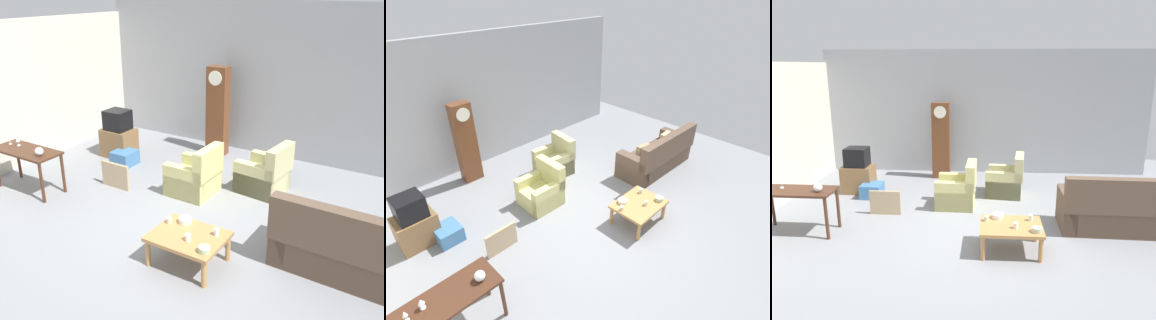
# 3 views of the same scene
# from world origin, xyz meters

# --- Properties ---
(ground_plane) EXTENTS (10.40, 10.40, 0.00)m
(ground_plane) POSITION_xyz_m (0.00, 0.00, 0.00)
(ground_plane) COLOR gray
(garage_door_wall) EXTENTS (8.40, 0.16, 3.20)m
(garage_door_wall) POSITION_xyz_m (0.00, 3.60, 1.60)
(garage_door_wall) COLOR #9EA0A5
(garage_door_wall) RESTS_ON ground_plane
(couch_floral) EXTENTS (2.12, 0.93, 1.04)m
(couch_floral) POSITION_xyz_m (2.45, 0.08, 0.35)
(couch_floral) COLOR brown
(couch_floral) RESTS_ON ground_plane
(armchair_olive_near) EXTENTS (0.80, 0.77, 0.92)m
(armchair_olive_near) POSITION_xyz_m (-0.49, 1.05, 0.31)
(armchair_olive_near) COLOR #CCC67A
(armchair_olive_near) RESTS_ON ground_plane
(armchair_olive_far) EXTENTS (0.87, 0.84, 0.92)m
(armchair_olive_far) POSITION_xyz_m (0.53, 1.78, 0.31)
(armchair_olive_far) COLOR #C0BC83
(armchair_olive_far) RESTS_ON ground_plane
(coffee_table_wood) EXTENTS (0.96, 0.76, 0.43)m
(coffee_table_wood) POSITION_xyz_m (0.49, -0.75, 0.37)
(coffee_table_wood) COLOR #B27F47
(coffee_table_wood) RESTS_ON ground_plane
(console_table_dark) EXTENTS (1.30, 0.56, 0.77)m
(console_table_dark) POSITION_xyz_m (-3.12, -0.35, 0.66)
(console_table_dark) COLOR #472819
(console_table_dark) RESTS_ON ground_plane
(grandfather_clock) EXTENTS (0.44, 0.30, 1.92)m
(grandfather_clock) POSITION_xyz_m (-1.08, 2.99, 0.97)
(grandfather_clock) COLOR brown
(grandfather_clock) RESTS_ON ground_plane
(tv_stand_cabinet) EXTENTS (0.68, 0.52, 0.61)m
(tv_stand_cabinet) POSITION_xyz_m (-2.82, 1.75, 0.30)
(tv_stand_cabinet) COLOR brown
(tv_stand_cabinet) RESTS_ON ground_plane
(tv_crt) EXTENTS (0.48, 0.44, 0.42)m
(tv_crt) POSITION_xyz_m (-2.82, 1.75, 0.82)
(tv_crt) COLOR black
(tv_crt) RESTS_ON tv_stand_cabinet
(framed_picture_leaning) EXTENTS (0.60, 0.05, 0.48)m
(framed_picture_leaning) POSITION_xyz_m (-1.86, 0.50, 0.24)
(framed_picture_leaning) COLOR tan
(framed_picture_leaning) RESTS_ON ground_plane
(storage_box_blue) EXTENTS (0.43, 0.47, 0.30)m
(storage_box_blue) POSITION_xyz_m (-2.42, 1.43, 0.15)
(storage_box_blue) COLOR teal
(storage_box_blue) RESTS_ON ground_plane
(glass_dome_cloche) EXTENTS (0.15, 0.15, 0.15)m
(glass_dome_cloche) POSITION_xyz_m (-2.70, -0.41, 0.84)
(glass_dome_cloche) COLOR silver
(glass_dome_cloche) RESTS_ON console_table_dark
(cup_white_porcelain) EXTENTS (0.07, 0.07, 0.09)m
(cup_white_porcelain) POSITION_xyz_m (0.55, -0.86, 0.48)
(cup_white_porcelain) COLOR white
(cup_white_porcelain) RESTS_ON coffee_table_wood
(cup_blue_rimmed) EXTENTS (0.07, 0.07, 0.09)m
(cup_blue_rimmed) POSITION_xyz_m (0.81, -0.56, 0.48)
(cup_blue_rimmed) COLOR silver
(cup_blue_rimmed) RESTS_ON coffee_table_wood
(cup_cream_tall) EXTENTS (0.07, 0.07, 0.08)m
(cup_cream_tall) POSITION_xyz_m (0.10, -0.62, 0.47)
(cup_cream_tall) COLOR beige
(cup_cream_tall) RESTS_ON coffee_table_wood
(bowl_white_stacked) EXTENTS (0.18, 0.18, 0.07)m
(bowl_white_stacked) POSITION_xyz_m (0.29, -0.50, 0.46)
(bowl_white_stacked) COLOR white
(bowl_white_stacked) RESTS_ON coffee_table_wood
(bowl_shallow_green) EXTENTS (0.15, 0.15, 0.07)m
(bowl_shallow_green) POSITION_xyz_m (0.85, -0.97, 0.46)
(bowl_shallow_green) COLOR #B2C69E
(bowl_shallow_green) RESTS_ON coffee_table_wood
(wine_glass_tall) EXTENTS (0.06, 0.06, 0.18)m
(wine_glass_tall) POSITION_xyz_m (-3.60, -0.32, 0.89)
(wine_glass_tall) COLOR silver
(wine_glass_tall) RESTS_ON console_table_dark
(wine_glass_mid) EXTENTS (0.08, 0.08, 0.16)m
(wine_glass_mid) POSITION_xyz_m (-3.40, -0.29, 0.88)
(wine_glass_mid) COLOR silver
(wine_glass_mid) RESTS_ON console_table_dark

